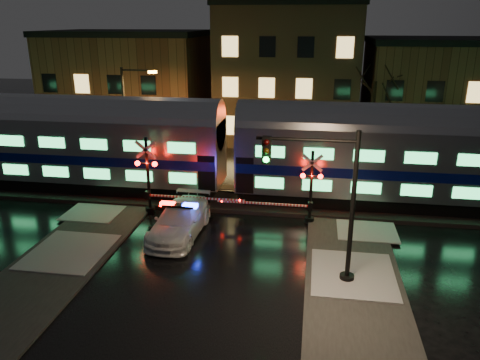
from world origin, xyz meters
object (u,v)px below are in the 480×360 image
traffic_light (327,204)px  streetlight (129,114)px  crossing_signal_right (304,194)px  crossing_signal_left (154,183)px  police_car (179,221)px

traffic_light → streetlight: 18.22m
traffic_light → streetlight: streetlight is taller
crossing_signal_right → streetlight: streetlight is taller
crossing_signal_right → streetlight: 14.19m
crossing_signal_right → crossing_signal_left: 8.28m
police_car → traffic_light: traffic_light is taller
crossing_signal_left → police_car: bearing=-49.5°
crossing_signal_left → crossing_signal_right: bearing=-0.1°
traffic_light → streetlight: (-13.24, 12.49, 0.85)m
crossing_signal_right → crossing_signal_left: size_ratio=0.92×
crossing_signal_right → crossing_signal_left: bearing=179.9°
crossing_signal_left → traffic_light: traffic_light is taller
crossing_signal_right → traffic_light: size_ratio=0.88×
police_car → streetlight: bearing=125.7°
police_car → crossing_signal_right: 6.68m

